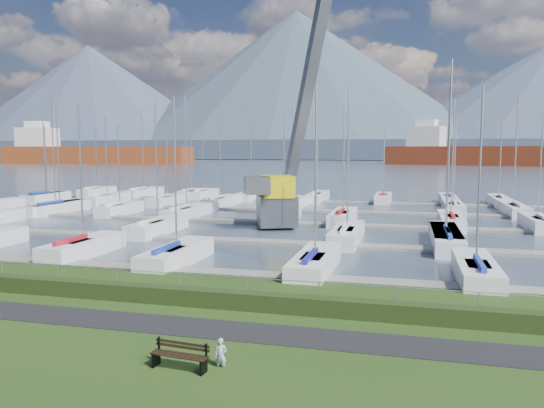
% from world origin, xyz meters
% --- Properties ---
extents(path, '(160.00, 2.00, 0.04)m').
position_xyz_m(path, '(0.00, -3.00, 0.01)').
color(path, black).
rests_on(path, grass).
extents(water, '(800.00, 540.00, 0.20)m').
position_xyz_m(water, '(0.00, 260.00, -0.40)').
color(water, '#3D4B5A').
extents(hedge, '(80.00, 0.70, 0.70)m').
position_xyz_m(hedge, '(0.00, -0.40, 0.35)').
color(hedge, '#233112').
rests_on(hedge, grass).
extents(fence, '(80.00, 0.04, 0.04)m').
position_xyz_m(fence, '(0.00, 0.00, 1.20)').
color(fence, '#9C9EA4').
rests_on(fence, grass).
extents(foothill, '(900.00, 80.00, 12.00)m').
position_xyz_m(foothill, '(0.00, 330.00, 6.00)').
color(foothill, '#3E495A').
rests_on(foothill, water).
extents(mountains, '(1190.00, 360.00, 115.00)m').
position_xyz_m(mountains, '(7.35, 404.62, 46.68)').
color(mountains, '#465067').
rests_on(mountains, water).
extents(docks, '(90.00, 41.60, 0.25)m').
position_xyz_m(docks, '(0.00, 26.00, -0.22)').
color(docks, slate).
rests_on(docks, water).
extents(bench_right, '(1.83, 0.60, 0.85)m').
position_xyz_m(bench_right, '(1.94, -6.52, 0.42)').
color(bench_right, black).
rests_on(bench_right, grass).
extents(person, '(0.38, 0.25, 1.02)m').
position_xyz_m(person, '(3.04, -6.07, 0.51)').
color(person, '#ABABB2').
rests_on(person, grass).
extents(crane, '(7.81, 12.89, 22.35)m').
position_xyz_m(crane, '(-2.05, 24.69, 5.33)').
color(crane, '#55575C').
rests_on(crane, water).
extents(cargo_ship_west, '(86.00, 24.17, 21.50)m').
position_xyz_m(cargo_ship_west, '(-131.94, 192.55, 3.69)').
color(cargo_ship_west, brown).
rests_on(cargo_ship_west, water).
extents(cargo_ship_mid, '(103.86, 44.63, 21.50)m').
position_xyz_m(cargo_ship_mid, '(46.23, 210.50, 3.51)').
color(cargo_ship_mid, maroon).
rests_on(cargo_ship_mid, water).
extents(sailboat_fleet, '(76.13, 50.06, 13.26)m').
position_xyz_m(sailboat_fleet, '(-2.75, 29.16, 5.41)').
color(sailboat_fleet, navy).
rests_on(sailboat_fleet, water).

